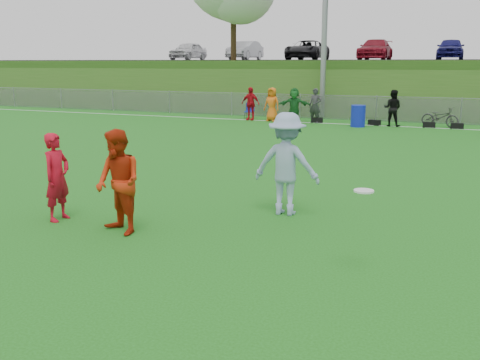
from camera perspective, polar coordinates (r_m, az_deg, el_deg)
The scene contains 15 objects.
ground at distance 9.26m, azimuth -4.41°, elevation -6.10°, with size 120.00×120.00×0.00m, color #1D5E13.
sideline_far at distance 26.29m, azimuth 13.60°, elevation 5.71°, with size 60.00×0.10×0.01m, color white.
fence at distance 28.20m, azimuth 14.32°, elevation 7.42°, with size 58.00×0.06×1.30m.
berm at distance 39.05m, azimuth 16.78°, elevation 9.83°, with size 120.00×18.00×3.00m, color #2B5819.
parking_lot at distance 41.02m, azimuth 17.22°, elevation 12.08°, with size 120.00×12.00×0.10m, color black.
car_row at distance 40.17m, azimuth 15.45°, elevation 13.29°, with size 32.04×5.18×1.44m.
spectator_row at distance 26.89m, azimuth 6.90°, elevation 7.91°, with size 8.07×0.80×1.69m.
gear_bags at distance 26.24m, azimuth 15.95°, elevation 5.84°, with size 7.02×0.47×0.26m.
player_red_left at distance 10.60m, azimuth -18.94°, elevation 0.30°, with size 0.61×0.40×1.67m, color red.
player_red_center at distance 9.44m, azimuth -12.84°, elevation -0.24°, with size 0.89×0.69×1.83m, color red.
player_blue at distance 10.43m, azimuth 4.99°, elevation 1.70°, with size 1.30×0.75×2.01m, color #92A8CB.
frisbee at distance 7.51m, azimuth 13.07°, elevation -1.14°, with size 0.28×0.28×0.03m.
recycling_bin at distance 25.52m, azimuth 12.48°, elevation 6.68°, with size 0.67×0.67×1.00m, color #1121B9.
camp_chair at distance 28.75m, azimuth 1.00°, elevation 7.07°, with size 0.50×0.51×0.81m.
bicycle at distance 26.49m, azimuth 20.57°, elevation 6.31°, with size 0.61×1.76×0.93m, color #2A2A2C.
Camera 1 is at (3.99, -7.82, 2.94)m, focal length 40.00 mm.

